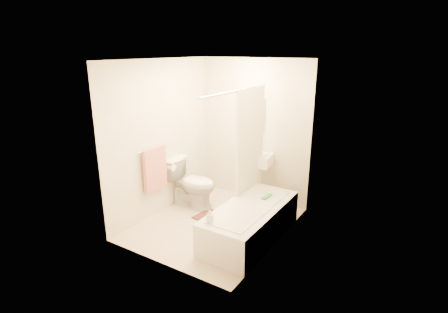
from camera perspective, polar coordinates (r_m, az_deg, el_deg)
The scene contains 17 objects.
floor at distance 5.38m, azimuth -1.44°, elevation -10.90°, with size 2.40×2.40×0.00m, color beige.
ceiling at distance 4.74m, azimuth -1.67°, elevation 15.57°, with size 2.40×2.40×0.00m, color white.
wall_back at distance 5.93m, azimuth 4.89°, elevation 4.16°, with size 2.00×0.02×2.40m, color beige.
wall_left at distance 5.53m, azimuth -10.22°, elevation 2.97°, with size 0.02×2.40×2.40m, color beige.
wall_right at distance 4.48m, azimuth 9.18°, elevation -0.39°, with size 0.02×2.40×2.40m, color beige.
mirror at distance 5.86m, azimuth 4.88°, elevation 6.99°, with size 0.40×0.03×0.55m, color white.
curtain_rod at distance 4.70m, azimuth 2.16°, elevation 10.65°, with size 0.03×0.03×1.70m, color silver.
shower_curtain at distance 5.19m, azimuth 4.28°, elevation 2.49°, with size 0.04×0.80×1.55m, color silver.
towel_bar at distance 5.35m, azimuth -11.63°, elevation 1.30°, with size 0.02×0.02×0.60m, color silver.
towel at distance 5.43m, azimuth -11.20°, elevation -2.00°, with size 0.06×0.45×0.66m, color #CC7266.
toilet_paper at distance 5.71m, azimuth -8.63°, elevation -1.72°, with size 0.12×0.12×0.11m, color white.
toilet at distance 5.81m, azimuth -5.26°, elevation -4.38°, with size 0.46×0.82×0.81m, color white.
sink at distance 5.85m, azimuth 5.23°, elevation -3.39°, with size 0.49×0.40×0.97m, color white, non-canonical shape.
bathtub at distance 4.93m, azimuth 4.34°, elevation -10.64°, with size 0.73×1.67×0.47m, color silver, non-canonical shape.
bath_mat at distance 5.52m, azimuth -1.68°, elevation -10.03°, with size 0.57×0.42×0.02m, color #49271C.
soap_bottle at distance 4.38m, azimuth -2.32°, elevation -9.75°, with size 0.08×0.08×0.17m, color silver.
scrub_brush at distance 5.10m, azimuth 6.98°, elevation -6.57°, with size 0.06×0.21×0.04m, color green.
Camera 1 is at (2.63, -3.95, 2.55)m, focal length 28.00 mm.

